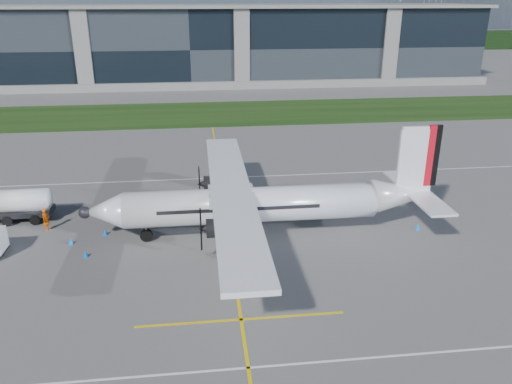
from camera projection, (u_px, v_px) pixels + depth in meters
name	position (u px, v px, depth m)	size (l,w,h in m)	color
ground	(191.00, 126.00, 70.68)	(400.00, 400.00, 0.00)	#5C5A57
grass_strip	(191.00, 114.00, 78.06)	(400.00, 18.00, 0.04)	black
terminal_building	(190.00, 46.00, 104.89)	(120.00, 20.00, 15.00)	black
tree_line	(192.00, 43.00, 161.98)	(400.00, 6.00, 6.00)	black
pylon_east	(433.00, 3.00, 176.03)	(9.00, 4.60, 30.00)	gray
yellow_taxiway_centerline	(225.00, 209.00, 43.28)	(0.20, 70.00, 0.01)	yellow
turboprop_aircraft	(264.00, 185.00, 37.07)	(26.75, 27.74, 8.32)	white
fuel_tanker_truck	(1.00, 206.00, 40.50)	(7.13, 2.32, 2.67)	white
ground_crew_person	(46.00, 218.00, 38.96)	(0.86, 0.61, 2.10)	#F25907
safety_cone_tail	(418.00, 227.00, 39.38)	(0.36, 0.36, 0.50)	blue
safety_cone_fwd	(71.00, 241.00, 37.08)	(0.36, 0.36, 0.50)	blue
safety_cone_nose_port	(86.00, 254.00, 35.28)	(0.36, 0.36, 0.50)	blue
safety_cone_nose_stbd	(105.00, 232.00, 38.54)	(0.36, 0.36, 0.50)	blue
safety_cone_stbdwing	(222.00, 173.00, 51.31)	(0.36, 0.36, 0.50)	blue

